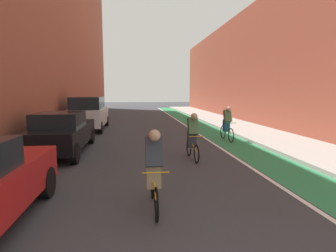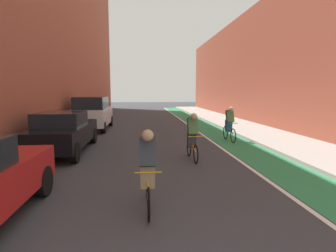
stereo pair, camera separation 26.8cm
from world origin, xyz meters
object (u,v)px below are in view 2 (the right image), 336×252
object	(u,v)px
cyclist_lead	(148,166)
cyclist_mid	(192,136)
parked_sedan_black	(63,132)
cyclist_trailing	(229,124)
parked_suv_white	(92,113)

from	to	relation	value
cyclist_lead	cyclist_mid	distance (m)	4.05
parked_sedan_black	cyclist_trailing	world-z (taller)	cyclist_trailing
parked_suv_white	cyclist_lead	world-z (taller)	parked_suv_white
parked_sedan_black	parked_suv_white	size ratio (longest dim) A/B	1.00
parked_suv_white	cyclist_trailing	bearing A→B (deg)	-32.87
parked_sedan_black	cyclist_mid	size ratio (longest dim) A/B	2.74
cyclist_mid	cyclist_lead	bearing A→B (deg)	-112.93
parked_suv_white	cyclist_mid	world-z (taller)	parked_suv_white
parked_suv_white	cyclist_trailing	size ratio (longest dim) A/B	2.69
cyclist_trailing	cyclist_mid	bearing A→B (deg)	-125.58
parked_sedan_black	cyclist_lead	size ratio (longest dim) A/B	2.74
parked_sedan_black	cyclist_mid	world-z (taller)	cyclist_mid
parked_sedan_black	parked_suv_white	bearing A→B (deg)	90.00
cyclist_mid	cyclist_trailing	bearing A→B (deg)	54.42
cyclist_lead	cyclist_trailing	world-z (taller)	cyclist_trailing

